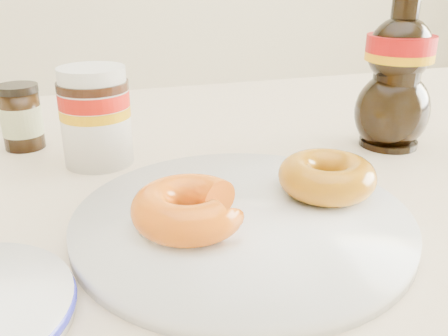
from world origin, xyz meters
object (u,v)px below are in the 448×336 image
object	(u,v)px
donut_bitten	(189,208)
dark_jar	(21,118)
nutella_jar	(95,113)
syrup_bottle	(397,73)
dining_table	(287,253)
donut_whole	(327,176)
plate	(242,220)

from	to	relation	value
donut_bitten	dark_jar	world-z (taller)	dark_jar
nutella_jar	syrup_bottle	world-z (taller)	syrup_bottle
dining_table	dark_jar	distance (m)	0.35
donut_whole	syrup_bottle	distance (m)	0.21
donut_whole	dark_jar	bearing A→B (deg)	137.08
donut_whole	nutella_jar	size ratio (longest dim) A/B	0.82
dining_table	donut_whole	xyz separation A→B (m)	(0.01, -0.06, 0.11)
donut_whole	dark_jar	distance (m)	0.37
donut_whole	dark_jar	world-z (taller)	dark_jar
dark_jar	donut_whole	bearing A→B (deg)	-42.92
dining_table	donut_bitten	xyz separation A→B (m)	(-0.13, -0.08, 0.11)
plate	donut_whole	bearing A→B (deg)	10.63
nutella_jar	donut_bitten	bearing A→B (deg)	-74.70
dining_table	syrup_bottle	world-z (taller)	syrup_bottle
plate	dark_jar	xyz separation A→B (m)	(-0.18, 0.27, 0.03)
dark_jar	donut_bitten	bearing A→B (deg)	-63.70
donut_bitten	donut_whole	bearing A→B (deg)	-11.59
dining_table	syrup_bottle	bearing A→B (deg)	22.49
dining_table	syrup_bottle	xyz separation A→B (m)	(0.16, 0.07, 0.17)
dining_table	syrup_bottle	size ratio (longest dim) A/B	7.84
plate	nutella_jar	bearing A→B (deg)	118.13
syrup_bottle	plate	bearing A→B (deg)	-149.66
donut_bitten	syrup_bottle	size ratio (longest dim) A/B	0.51
plate	dark_jar	world-z (taller)	dark_jar
plate	syrup_bottle	distance (m)	0.29
donut_bitten	syrup_bottle	world-z (taller)	syrup_bottle
donut_bitten	syrup_bottle	bearing A→B (deg)	5.49
plate	dark_jar	size ratio (longest dim) A/B	3.68
dining_table	donut_whole	bearing A→B (deg)	-82.54
dark_jar	nutella_jar	bearing A→B (deg)	-43.36
dining_table	nutella_jar	world-z (taller)	nutella_jar
donut_whole	dark_jar	xyz separation A→B (m)	(-0.27, 0.25, 0.01)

